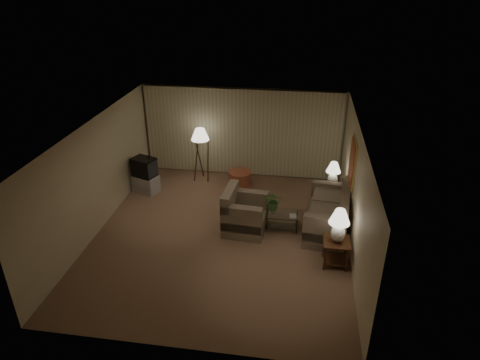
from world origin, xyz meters
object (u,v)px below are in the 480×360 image
Objects in this scene: side_table_far at (331,192)px; vase at (274,210)px; table_lamp_far at (333,172)px; crt_tv at (144,167)px; coffee_table at (279,218)px; ottoman at (240,179)px; floor_lamp at (201,154)px; table_lamp_near at (339,223)px; armchair at (245,215)px; tv_cabinet at (146,183)px; sofa at (327,215)px; side_table_near at (336,248)px.

side_table_far reaches higher than vase.
table_lamp_far is 4.10× the size of vase.
crt_tv is at bearing 179.95° from table_lamp_far.
table_lamp_far is 2.00m from coffee_table.
ottoman is (-2.59, 0.77, -0.18)m from side_table_far.
floor_lamp is 1.37m from ottoman.
side_table_far is at bearing 90.00° from table_lamp_near.
armchair is at bearing -56.53° from floor_lamp.
table_lamp_far is 5.25m from tv_cabinet.
sofa is at bearing 4.42° from vase.
side_table_near and side_table_far have the same top height.
armchair is at bearing -6.28° from tv_cabinet.
crt_tv is at bearing 179.95° from side_table_far.
coffee_table is (-1.29, 1.25, -0.78)m from table_lamp_near.
armchair is 1.96× the size of side_table_far.
table_lamp_near is at bearing -40.89° from vase.
sofa is 1.38m from table_lamp_far.
floor_lamp is at bearing -115.02° from sofa.
table_lamp_near reaches higher than ottoman.
side_table_far is at bearing 20.59° from crt_tv.
table_lamp_far is (0.00, 0.00, 0.59)m from side_table_far.
table_lamp_far is 5.20m from crt_tv.
table_lamp_near is 5.21m from floor_lamp.
side_table_near is 0.37× the size of floor_lamp.
coffee_table is at bearing -42.93° from floor_lamp.
floor_lamp reaches higher than table_lamp_far.
table_lamp_near is (2.11, -1.04, 0.62)m from armchair.
tv_cabinet is (-5.20, 0.00, -0.15)m from side_table_far.
side_table_near is at bearing -5.97° from tv_cabinet.
side_table_near is 2.60m from side_table_far.
side_table_far is (0.15, 1.25, -0.03)m from sofa.
floor_lamp reaches higher than tv_cabinet.
coffee_table is at bearing 1.51° from tv_cabinet.
floor_lamp reaches higher than coffee_table.
table_lamp_far is (0.00, 2.60, -0.06)m from table_lamp_near.
sofa is 2.10× the size of coffee_table.
floor_lamp is at bearing 55.01° from crt_tv.
side_table_near is 0.78× the size of table_lamp_near.
crt_tv is (-5.20, 0.00, 0.37)m from side_table_far.
armchair is at bearing -162.43° from vase.
floor_lamp is 10.09× the size of vase.
ottoman is at bearing 37.07° from tv_cabinet.
armchair is 2.69m from table_lamp_far.
armchair is 7.27× the size of vase.
armchair is 3.07m from floor_lamp.
sofa is at bearing 96.34° from table_lamp_near.
sofa is 1.30m from vase.
floor_lamp is at bearing 165.63° from side_table_far.
table_lamp_near is (0.00, -2.60, 0.65)m from side_table_far.
armchair is 2.35m from side_table_near.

